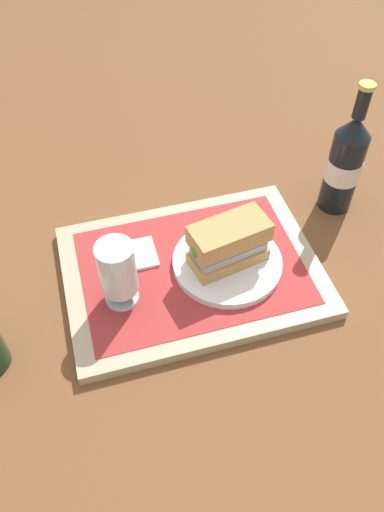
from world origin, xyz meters
TOP-DOWN VIEW (x-y plane):
  - ground_plane at (0.00, 0.00)m, footprint 3.00×3.00m
  - tray at (0.00, 0.00)m, footprint 0.44×0.32m
  - placemat at (0.00, 0.00)m, footprint 0.38×0.27m
  - plate at (-0.06, 0.01)m, footprint 0.19×0.19m
  - sandwich at (-0.06, 0.01)m, footprint 0.14×0.09m
  - beer_glass at (0.13, 0.03)m, footprint 0.06×0.06m
  - napkin_folded at (0.10, -0.05)m, footprint 0.09×0.07m
  - second_bottle at (-0.32, -0.10)m, footprint 0.07×0.07m

SIDE VIEW (x-z plane):
  - ground_plane at x=0.00m, z-range 0.00..0.00m
  - tray at x=0.00m, z-range 0.00..0.02m
  - placemat at x=0.00m, z-range 0.02..0.02m
  - napkin_folded at x=0.10m, z-range 0.02..0.03m
  - plate at x=-0.06m, z-range 0.02..0.04m
  - sandwich at x=-0.06m, z-range 0.04..0.12m
  - beer_glass at x=0.13m, z-range 0.03..0.15m
  - second_bottle at x=-0.32m, z-range -0.03..0.24m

